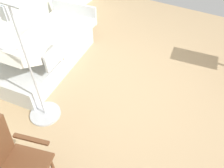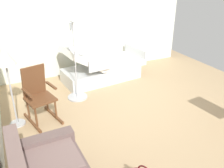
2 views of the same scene
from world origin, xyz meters
name	(u,v)px [view 1 (image 1 of 2)]	position (x,y,z in m)	size (l,w,h in m)	color
ground_plane	(143,98)	(0.00, 0.00, 0.00)	(6.47, 6.47, 0.00)	tan
hospital_bed	(45,51)	(1.81, 0.11, 0.31)	(1.17, 2.14, 1.08)	silver
rocking_chair	(15,166)	(0.62, 1.87, 0.50)	(0.85, 0.64, 1.05)	brown
iv_pole	(41,103)	(1.13, 0.99, 0.25)	(0.44, 0.44, 1.69)	#B2B5BA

